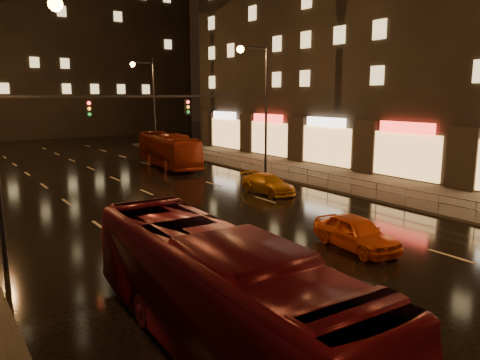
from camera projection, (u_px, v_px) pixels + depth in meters
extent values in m
plane|color=black|center=(160.00, 198.00, 28.46)|extent=(140.00, 140.00, 0.00)
cube|color=#38332D|center=(373.00, 186.00, 31.84)|extent=(7.00, 70.00, 0.15)
cube|color=black|center=(34.00, 14.00, 69.72)|extent=(44.00, 16.00, 36.00)
cube|color=black|center=(124.00, 96.00, 26.25)|extent=(15.20, 0.14, 0.14)
cube|color=black|center=(89.00, 109.00, 25.26)|extent=(0.32, 0.18, 0.95)
cube|color=black|center=(187.00, 107.00, 28.58)|extent=(0.32, 0.18, 0.95)
sphere|color=#FF1E19|center=(89.00, 103.00, 25.11)|extent=(0.18, 0.18, 0.18)
cylinder|color=#99999E|center=(153.00, 144.00, 53.50)|extent=(0.04, 0.04, 1.00)
cube|color=#99999E|center=(308.00, 170.00, 32.27)|extent=(0.05, 56.00, 0.05)
cube|color=#99999E|center=(307.00, 175.00, 32.35)|extent=(0.05, 56.00, 0.05)
imported|color=maroon|center=(218.00, 292.00, 11.31)|extent=(2.81, 10.82, 3.00)
imported|color=maroon|center=(168.00, 150.00, 40.66)|extent=(3.64, 10.50, 2.87)
imported|color=#F05C16|center=(356.00, 232.00, 18.96)|extent=(2.07, 4.20, 1.38)
imported|color=orange|center=(268.00, 184.00, 29.79)|extent=(1.81, 4.19, 1.20)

